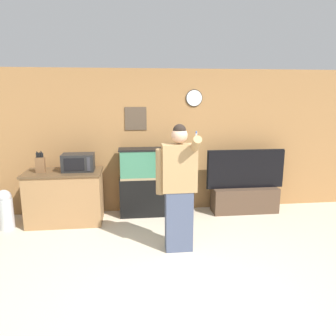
# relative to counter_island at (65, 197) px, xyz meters

# --- Properties ---
(ground_plane) EXTENTS (18.00, 18.00, 0.00)m
(ground_plane) POSITION_rel_counter_island_xyz_m (1.69, -2.09, -0.45)
(ground_plane) COLOR beige
(wall_back_paneled) EXTENTS (10.00, 0.08, 2.60)m
(wall_back_paneled) POSITION_rel_counter_island_xyz_m (1.69, 0.50, 0.85)
(wall_back_paneled) COLOR olive
(wall_back_paneled) RESTS_ON ground_plane
(counter_island) EXTENTS (1.26, 0.69, 0.90)m
(counter_island) POSITION_rel_counter_island_xyz_m (0.00, 0.00, 0.00)
(counter_island) COLOR olive
(counter_island) RESTS_ON ground_plane
(microwave) EXTENTS (0.52, 0.35, 0.29)m
(microwave) POSITION_rel_counter_island_xyz_m (0.25, -0.00, 0.59)
(microwave) COLOR black
(microwave) RESTS_ON counter_island
(knife_block) EXTENTS (0.15, 0.09, 0.36)m
(knife_block) POSITION_rel_counter_island_xyz_m (-0.34, -0.05, 0.58)
(knife_block) COLOR brown
(knife_block) RESTS_ON counter_island
(aquarium_on_stand) EXTENTS (1.19, 0.36, 1.23)m
(aquarium_on_stand) POSITION_rel_counter_island_xyz_m (1.51, 0.21, 0.16)
(aquarium_on_stand) COLOR black
(aquarium_on_stand) RESTS_ON ground_plane
(tv_on_stand) EXTENTS (1.45, 0.40, 1.18)m
(tv_on_stand) POSITION_rel_counter_island_xyz_m (3.22, 0.15, -0.10)
(tv_on_stand) COLOR #4C3828
(tv_on_stand) RESTS_ON ground_plane
(person_standing) EXTENTS (0.56, 0.42, 1.77)m
(person_standing) POSITION_rel_counter_island_xyz_m (1.76, -1.24, 0.47)
(person_standing) COLOR #424C66
(person_standing) RESTS_ON ground_plane
(trash_bin) EXTENTS (0.25, 0.25, 0.66)m
(trash_bin) POSITION_rel_counter_island_xyz_m (-0.92, -0.18, -0.11)
(trash_bin) COLOR #B7B7BC
(trash_bin) RESTS_ON ground_plane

